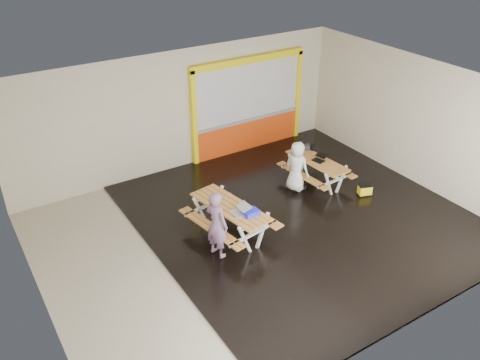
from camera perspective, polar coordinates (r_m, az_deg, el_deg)
room at (r=11.28m, az=2.44°, el=1.40°), size 10.02×8.02×3.52m
deck at (r=12.82m, az=6.90°, el=-4.00°), size 7.50×7.98×0.05m
kiosk at (r=15.49m, az=0.91°, el=8.28°), size 3.88×0.16×3.00m
picnic_table_left at (r=11.70m, az=-1.13°, el=-3.75°), size 1.76×2.32×0.85m
picnic_table_right at (r=14.00m, az=8.67°, el=1.59°), size 1.42×1.98×0.75m
person_left at (r=10.91m, az=-2.65°, el=-5.03°), size 0.52×0.66×1.60m
person_right at (r=13.45m, az=6.45°, el=1.54°), size 0.65×0.79×1.39m
laptop_left at (r=11.30m, az=-0.01°, el=-3.52°), size 0.41×0.38×0.17m
laptop_right at (r=13.90m, az=8.99°, el=2.41°), size 0.42×0.39×0.15m
blue_pouch at (r=11.27m, az=1.25°, el=-3.69°), size 0.36×0.26×0.10m
toolbox at (r=14.41m, az=7.16°, el=3.70°), size 0.39×0.26×0.21m
backpack at (r=14.55m, az=8.27°, el=3.28°), size 0.27×0.21×0.41m
dark_case at (r=13.88m, az=6.64°, el=-0.71°), size 0.40×0.33×0.13m
fluke_bag at (r=13.86m, az=13.95°, el=-1.11°), size 0.42×0.34×0.31m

